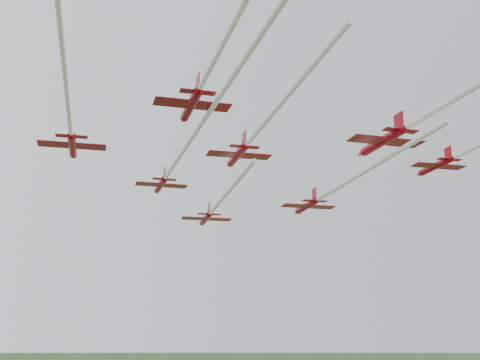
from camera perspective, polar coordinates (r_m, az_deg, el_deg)
jet_lead at (r=107.14m, az=-2.49°, el=-2.74°), size 22.35×42.50×2.85m
jet_row2_left at (r=81.07m, az=-5.38°, el=2.78°), size 27.96×64.72×2.52m
jet_row2_right at (r=94.97m, az=8.52°, el=-1.14°), size 22.71×45.98×2.78m
jet_row3_left at (r=65.95m, az=-16.06°, el=8.00°), size 30.48×62.76×2.65m
jet_row3_mid at (r=77.93m, az=1.37°, el=4.27°), size 20.65×41.91×2.75m
jet_row4_left at (r=52.95m, az=-1.36°, el=13.20°), size 25.45×56.18×2.53m
jet_row4_right at (r=66.22m, az=20.93°, el=7.98°), size 27.33×64.13×2.95m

